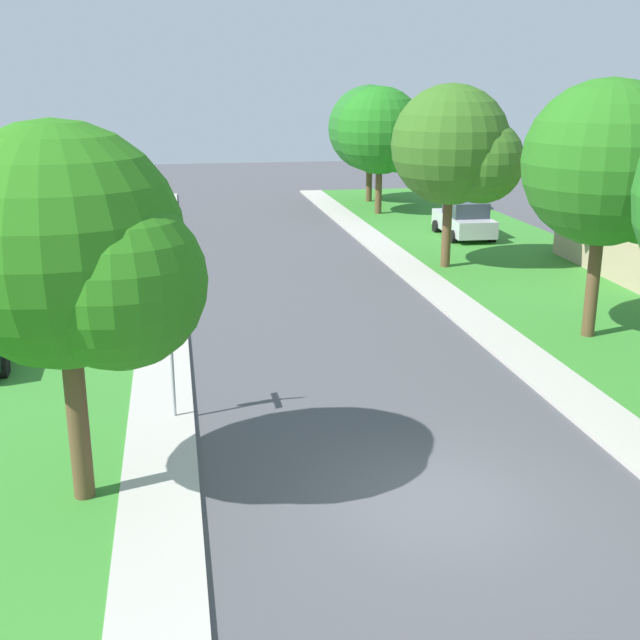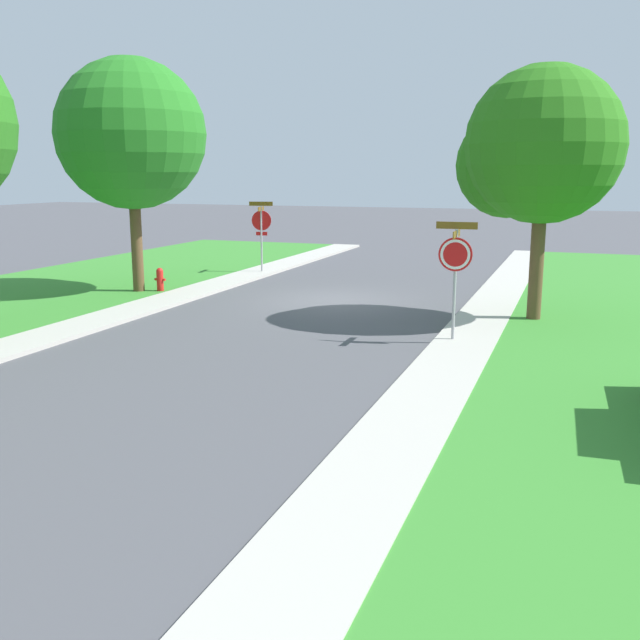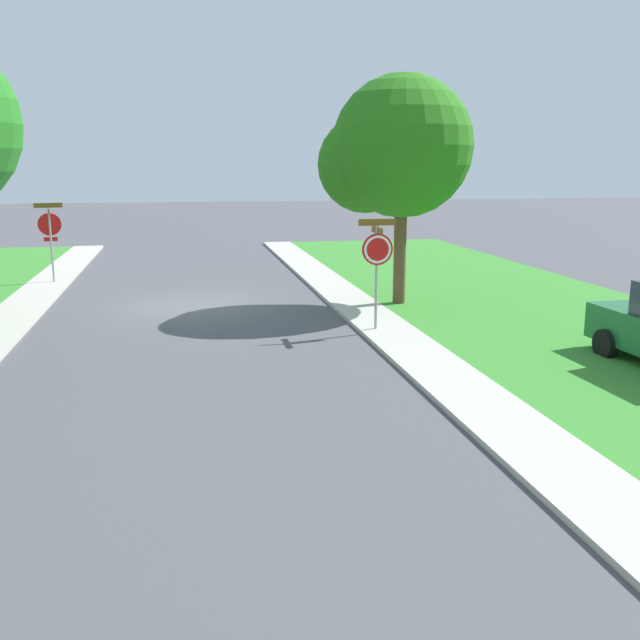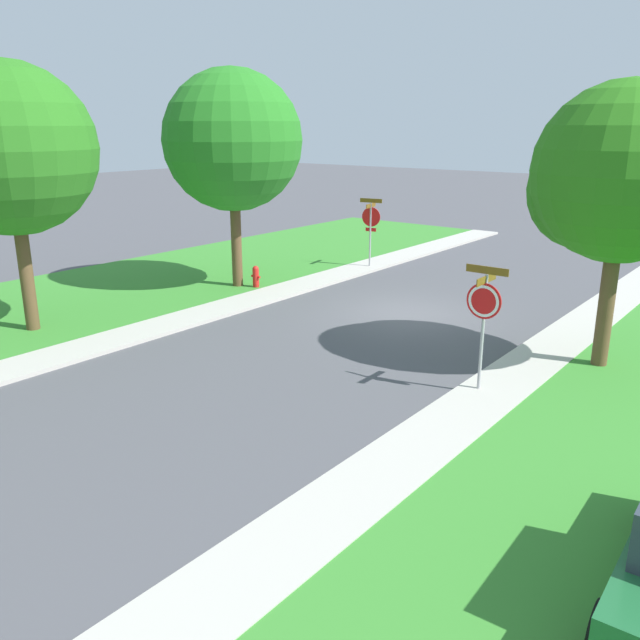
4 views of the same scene
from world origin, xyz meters
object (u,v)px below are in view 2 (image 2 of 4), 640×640
Objects in this scene: stop_sign_near_corner at (261,225)px; tree_sidewalk_far at (127,140)px; stop_sign_far_corner at (455,262)px; tree_across_left at (535,151)px; fire_hydrant at (160,280)px.

tree_sidewalk_far is (2.11, 5.41, 2.99)m from stop_sign_near_corner.
stop_sign_far_corner is 0.43× the size of tree_across_left.
stop_sign_far_corner is 3.34× the size of fire_hydrant.
tree_sidewalk_far is 8.87× the size of fire_hydrant.
stop_sign_near_corner is 1.00× the size of stop_sign_far_corner.
tree_sidewalk_far is at bearing 3.57° from fire_hydrant.
fire_hydrant is (-0.92, -0.06, -4.43)m from tree_sidewalk_far.
stop_sign_far_corner is 12.03m from tree_sidewalk_far.
stop_sign_near_corner is at bearing -29.16° from tree_across_left.
stop_sign_far_corner is at bearing 159.60° from fire_hydrant.
stop_sign_near_corner is 12.05m from tree_across_left.
fire_hydrant is at bearing -176.43° from tree_sidewalk_far.
tree_across_left is (-1.35, -3.37, 2.50)m from stop_sign_far_corner.
stop_sign_near_corner is 6.53m from tree_sidewalk_far.
stop_sign_far_corner is 10.90m from fire_hydrant.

